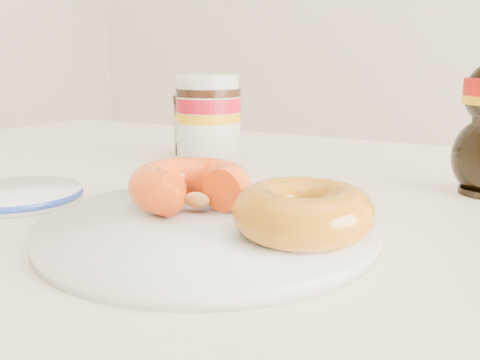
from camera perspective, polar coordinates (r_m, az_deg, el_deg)
The scene contains 7 objects.
dining_table at distance 0.55m, azimuth 1.89°, elevation -10.68°, with size 1.40×0.90×0.75m.
plate at distance 0.42m, azimuth -3.41°, elevation -5.00°, with size 0.27×0.27×0.01m.
donut_bitten at distance 0.46m, azimuth -5.35°, elevation -0.56°, with size 0.10×0.10×0.04m, color #DC450C.
donut_whole at distance 0.38m, azimuth 6.70°, elevation -3.36°, with size 0.10×0.10×0.04m, color #9B4E0A.
nutella_jar at distance 0.69m, azimuth -3.38°, elevation 6.64°, with size 0.08×0.08×0.12m.
dark_jar at distance 0.78m, azimuth -5.12°, elevation 5.77°, with size 0.05×0.05×0.08m.
blue_rim_saucer at distance 0.56m, azimuth -22.56°, elevation -1.46°, with size 0.12×0.12×0.01m.
Camera 1 is at (0.24, -0.35, 0.89)m, focal length 40.00 mm.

